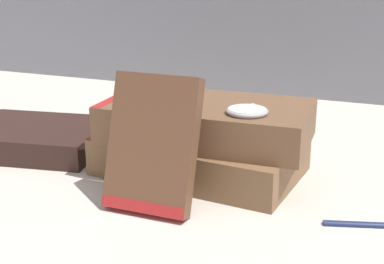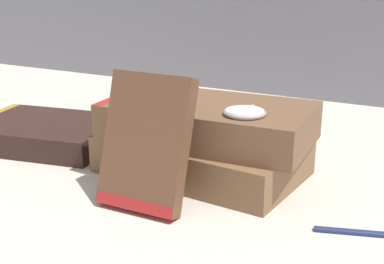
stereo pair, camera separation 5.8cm
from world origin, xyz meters
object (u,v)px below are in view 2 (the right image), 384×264
at_px(book_flat_bottom, 198,154).
at_px(reading_glasses, 217,137).
at_px(book_side_left, 41,132).
at_px(book_flat_top, 204,121).
at_px(pocket_watch, 245,112).
at_px(fountain_pen, 378,231).
at_px(book_leaning_front, 146,147).

xyz_separation_m(book_flat_bottom, reading_glasses, (-0.03, 0.13, -0.02)).
relative_size(book_side_left, reading_glasses, 2.11).
height_order(book_flat_top, reading_glasses, book_flat_top).
relative_size(pocket_watch, reading_glasses, 0.48).
bearing_deg(reading_glasses, book_side_left, -157.51).
bearing_deg(fountain_pen, book_flat_bottom, 146.56).
bearing_deg(book_leaning_front, book_side_left, 156.83).
relative_size(book_flat_top, book_side_left, 1.13).
height_order(book_flat_top, book_side_left, book_flat_top).
relative_size(book_flat_bottom, book_side_left, 1.14).
bearing_deg(book_flat_bottom, fountain_pen, -11.46).
bearing_deg(book_flat_top, fountain_pen, -19.22).
bearing_deg(pocket_watch, reading_glasses, 123.34).
bearing_deg(reading_glasses, book_leaning_front, -93.65).
xyz_separation_m(pocket_watch, reading_glasses, (-0.11, 0.16, -0.09)).
xyz_separation_m(book_flat_bottom, fountain_pen, (0.23, -0.07, -0.02)).
relative_size(book_flat_top, book_leaning_front, 1.74).
height_order(pocket_watch, fountain_pen, pocket_watch).
xyz_separation_m(book_side_left, book_leaning_front, (0.24, -0.10, 0.05)).
xyz_separation_m(pocket_watch, fountain_pen, (0.15, -0.04, -0.09)).
bearing_deg(reading_glasses, fountain_pen, -47.76).
height_order(book_side_left, pocket_watch, pocket_watch).
bearing_deg(book_side_left, reading_glasses, 22.92).
height_order(book_leaning_front, reading_glasses, book_leaning_front).
bearing_deg(fountain_pen, pocket_watch, 149.81).
relative_size(book_flat_top, reading_glasses, 2.37).
height_order(book_flat_bottom, fountain_pen, book_flat_bottom).
relative_size(book_side_left, pocket_watch, 4.38).
bearing_deg(reading_glasses, book_flat_bottom, -85.88).
height_order(book_flat_bottom, book_flat_top, book_flat_top).
height_order(book_flat_bottom, reading_glasses, book_flat_bottom).
height_order(book_flat_bottom, pocket_watch, pocket_watch).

